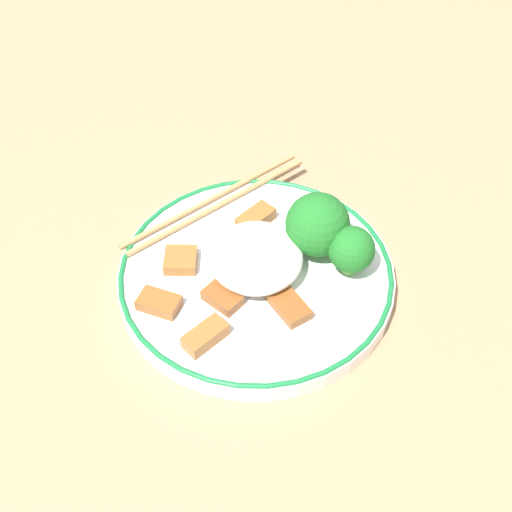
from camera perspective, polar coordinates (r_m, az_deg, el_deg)
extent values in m
plane|color=#9E7A56|center=(0.65, 0.00, -2.21)|extent=(3.00, 3.00, 0.00)
cylinder|color=white|center=(0.65, 0.00, -1.71)|extent=(0.25, 0.25, 0.02)
torus|color=#197238|center=(0.64, 0.00, -1.21)|extent=(0.25, 0.25, 0.00)
ellipsoid|color=white|center=(0.63, -0.11, -0.13)|extent=(0.08, 0.08, 0.04)
cylinder|color=#7FB756|center=(0.64, 7.46, -0.79)|extent=(0.01, 0.01, 0.01)
sphere|color=#1E6B23|center=(0.63, 7.65, 0.54)|extent=(0.04, 0.04, 0.04)
cylinder|color=#7FB756|center=(0.66, 4.80, 0.81)|extent=(0.02, 0.02, 0.01)
sphere|color=#1E6B23|center=(0.64, 4.95, 2.52)|extent=(0.06, 0.06, 0.06)
cube|color=#995B28|center=(0.65, -6.03, -0.22)|extent=(0.03, 0.03, 0.01)
cube|color=#995B28|center=(0.68, -0.03, 3.01)|extent=(0.04, 0.04, 0.01)
cube|color=brown|center=(0.61, -2.71, -3.37)|extent=(0.04, 0.04, 0.01)
cube|color=#995B28|center=(0.59, -4.08, -6.40)|extent=(0.04, 0.04, 0.01)
cube|color=brown|center=(0.61, 2.66, -4.00)|extent=(0.04, 0.04, 0.01)
cube|color=brown|center=(0.62, -7.77, -3.73)|extent=(0.03, 0.04, 0.01)
cylinder|color=#AD8451|center=(0.70, -3.54, 4.58)|extent=(0.16, 0.15, 0.01)
cylinder|color=#AD8451|center=(0.70, -2.98, 4.08)|extent=(0.16, 0.15, 0.01)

